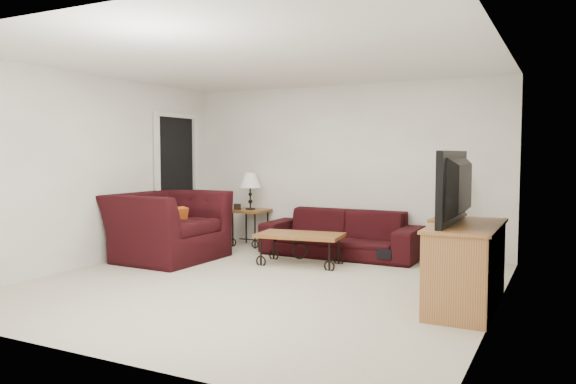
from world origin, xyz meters
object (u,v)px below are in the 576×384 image
at_px(sofa, 341,233).
at_px(television, 466,188).
at_px(side_table_right, 452,241).
at_px(coffee_table, 300,249).
at_px(side_table_left, 250,228).
at_px(backpack, 387,250).
at_px(tv_stand, 466,266).
at_px(lamp_right, 453,197).
at_px(lamp_left, 250,191).
at_px(armchair, 168,226).

height_order(sofa, television, television).
xyz_separation_m(side_table_right, coffee_table, (-1.78, -1.00, -0.09)).
bearing_deg(side_table_right, coffee_table, -150.51).
xyz_separation_m(side_table_left, backpack, (2.39, -0.50, -0.09)).
distance_m(side_table_left, tv_stand, 4.25).
xyz_separation_m(side_table_left, television, (3.65, -2.14, 0.86)).
relative_size(lamp_right, backpack, 1.52).
bearing_deg(tv_stand, lamp_left, 149.68).
distance_m(lamp_left, television, 4.24).
distance_m(coffee_table, tv_stand, 2.58).
xyz_separation_m(side_table_left, armchair, (-0.44, -1.51, 0.18)).
bearing_deg(side_table_right, side_table_left, 180.00).
height_order(side_table_left, side_table_right, side_table_right).
relative_size(lamp_right, armchair, 0.42).
xyz_separation_m(sofa, side_table_right, (1.53, 0.18, -0.03)).
height_order(side_table_right, lamp_right, lamp_right).
height_order(lamp_right, armchair, lamp_right).
height_order(side_table_left, television, television).
distance_m(lamp_left, coffee_table, 1.82).
xyz_separation_m(side_table_right, armchair, (-3.58, -1.51, 0.17)).
relative_size(television, backpack, 3.05).
bearing_deg(sofa, coffee_table, -106.95).
relative_size(side_table_right, coffee_table, 0.54).
bearing_deg(lamp_left, television, -30.46).
xyz_separation_m(lamp_left, armchair, (-0.44, -1.51, -0.41)).
bearing_deg(coffee_table, television, -26.54).
relative_size(side_table_left, backpack, 1.47).
bearing_deg(lamp_left, tv_stand, -30.32).
xyz_separation_m(lamp_right, armchair, (-3.58, -1.51, -0.43)).
height_order(coffee_table, backpack, coffee_table).
xyz_separation_m(tv_stand, backpack, (-1.27, 1.65, -0.21)).
distance_m(side_table_left, side_table_right, 3.14).
relative_size(side_table_right, backpack, 1.52).
height_order(lamp_left, armchair, lamp_left).
relative_size(sofa, lamp_left, 3.85).
bearing_deg(television, tv_stand, 90.00).
bearing_deg(television, sofa, -134.04).
xyz_separation_m(side_table_right, backpack, (-0.75, -0.50, -0.10)).
height_order(sofa, lamp_left, lamp_left).
height_order(sofa, backpack, sofa).
bearing_deg(backpack, coffee_table, -175.31).
relative_size(sofa, side_table_right, 3.74).
bearing_deg(side_table_right, television, -76.73).
bearing_deg(tv_stand, sofa, 136.24).
bearing_deg(coffee_table, side_table_right, 29.49).
bearing_deg(side_table_left, side_table_right, 0.00).
bearing_deg(backpack, television, -74.27).
bearing_deg(side_table_left, sofa, -6.36).
bearing_deg(backpack, side_table_left, 146.73).
distance_m(sofa, coffee_table, 0.87).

